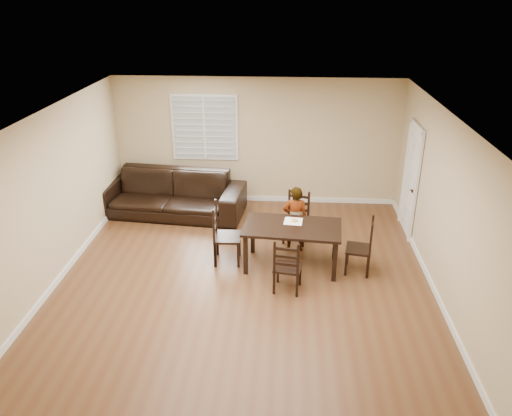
# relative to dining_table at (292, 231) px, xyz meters

# --- Properties ---
(ground) EXTENTS (7.00, 7.00, 0.00)m
(ground) POSITION_rel_dining_table_xyz_m (-0.76, -0.71, -0.66)
(ground) COLOR brown
(ground) RESTS_ON ground
(room) EXTENTS (6.04, 7.04, 2.72)m
(room) POSITION_rel_dining_table_xyz_m (-0.73, -0.53, 1.14)
(room) COLOR tan
(room) RESTS_ON ground
(dining_table) EXTENTS (1.68, 1.04, 0.75)m
(dining_table) POSITION_rel_dining_table_xyz_m (0.00, 0.00, 0.00)
(dining_table) COLOR black
(dining_table) RESTS_ON ground
(chair_near) EXTENTS (0.51, 0.49, 0.95)m
(chair_near) POSITION_rel_dining_table_xyz_m (0.11, 1.01, -0.23)
(chair_near) COLOR black
(chair_near) RESTS_ON ground
(chair_far) EXTENTS (0.47, 0.44, 0.92)m
(chair_far) POSITION_rel_dining_table_xyz_m (-0.08, -0.84, -0.25)
(chair_far) COLOR black
(chair_far) RESTS_ON ground
(chair_left) EXTENTS (0.47, 0.50, 1.07)m
(chair_left) POSITION_rel_dining_table_xyz_m (-1.23, 0.09, -0.18)
(chair_left) COLOR black
(chair_left) RESTS_ON ground
(chair_right) EXTENTS (0.48, 0.50, 0.96)m
(chair_right) POSITION_rel_dining_table_xyz_m (1.21, -0.12, -0.23)
(chair_right) COLOR black
(chair_right) RESTS_ON ground
(child) EXTENTS (0.46, 0.31, 1.22)m
(child) POSITION_rel_dining_table_xyz_m (0.05, 0.58, -0.05)
(child) COLOR gray
(child) RESTS_ON ground
(napkin) EXTENTS (0.33, 0.33, 0.00)m
(napkin) POSITION_rel_dining_table_xyz_m (0.02, 0.18, 0.09)
(napkin) COLOR white
(napkin) RESTS_ON dining_table
(donut) EXTENTS (0.11, 0.11, 0.04)m
(donut) POSITION_rel_dining_table_xyz_m (0.04, 0.18, 0.11)
(donut) COLOR gold
(donut) RESTS_ON napkin
(sofa) EXTENTS (3.12, 1.47, 0.88)m
(sofa) POSITION_rel_dining_table_xyz_m (-2.51, 1.98, -0.22)
(sofa) COLOR black
(sofa) RESTS_ON ground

